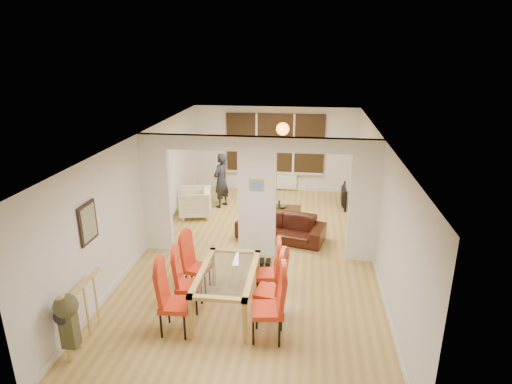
% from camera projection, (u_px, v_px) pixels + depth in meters
% --- Properties ---
extents(floor, '(5.00, 9.00, 0.01)m').
position_uv_depth(floor, '(257.00, 253.00, 9.41)').
color(floor, tan).
rests_on(floor, ground).
extents(room_walls, '(5.00, 9.00, 2.60)m').
position_uv_depth(room_walls, '(257.00, 197.00, 8.99)').
color(room_walls, silver).
rests_on(room_walls, floor).
extents(divider_wall, '(5.00, 0.18, 2.60)m').
position_uv_depth(divider_wall, '(257.00, 197.00, 8.99)').
color(divider_wall, white).
rests_on(divider_wall, floor).
extents(bay_window_blinds, '(3.00, 0.08, 1.80)m').
position_uv_depth(bay_window_blinds, '(275.00, 143.00, 13.09)').
color(bay_window_blinds, black).
rests_on(bay_window_blinds, room_walls).
extents(radiator, '(1.40, 0.08, 0.50)m').
position_uv_depth(radiator, '(274.00, 181.00, 13.44)').
color(radiator, white).
rests_on(radiator, floor).
extents(pendant_light, '(0.36, 0.36, 0.36)m').
position_uv_depth(pendant_light, '(283.00, 129.00, 11.78)').
color(pendant_light, orange).
rests_on(pendant_light, room_walls).
extents(stair_newel, '(0.40, 1.20, 1.10)m').
position_uv_depth(stair_newel, '(84.00, 308.00, 6.50)').
color(stair_newel, tan).
rests_on(stair_newel, floor).
extents(wall_poster, '(0.04, 0.52, 0.67)m').
position_uv_depth(wall_poster, '(88.00, 223.00, 6.94)').
color(wall_poster, gray).
rests_on(wall_poster, room_walls).
extents(pillar_photo, '(0.30, 0.03, 0.25)m').
position_uv_depth(pillar_photo, '(256.00, 185.00, 8.80)').
color(pillar_photo, '#4C8CD8').
rests_on(pillar_photo, divider_wall).
extents(dining_table, '(0.94, 1.66, 0.78)m').
position_uv_depth(dining_table, '(228.00, 291.00, 7.22)').
color(dining_table, '#B79143').
rests_on(dining_table, floor).
extents(dining_chair_la, '(0.48, 0.48, 1.14)m').
position_uv_depth(dining_chair_la, '(175.00, 300.00, 6.66)').
color(dining_chair_la, red).
rests_on(dining_chair_la, floor).
extents(dining_chair_lb, '(0.47, 0.47, 1.05)m').
position_uv_depth(dining_chair_lb, '(188.00, 282.00, 7.26)').
color(dining_chair_lb, red).
rests_on(dining_chair_lb, floor).
extents(dining_chair_lc, '(0.52, 0.52, 1.06)m').
position_uv_depth(dining_chair_lc, '(198.00, 264.00, 7.82)').
color(dining_chair_lc, red).
rests_on(dining_chair_lc, floor).
extents(dining_chair_ra, '(0.54, 0.54, 1.18)m').
position_uv_depth(dining_chair_ra, '(268.00, 305.00, 6.49)').
color(dining_chair_ra, red).
rests_on(dining_chair_ra, floor).
extents(dining_chair_rb, '(0.53, 0.53, 1.14)m').
position_uv_depth(dining_chair_rb, '(270.00, 287.00, 7.01)').
color(dining_chair_rb, red).
rests_on(dining_chair_rb, floor).
extents(dining_chair_rc, '(0.46, 0.46, 1.02)m').
position_uv_depth(dining_chair_rc, '(268.00, 270.00, 7.67)').
color(dining_chair_rc, red).
rests_on(dining_chair_rc, floor).
extents(sofa, '(2.16, 1.25, 0.59)m').
position_uv_depth(sofa, '(281.00, 227.00, 10.03)').
color(sofa, black).
rests_on(sofa, floor).
extents(armchair, '(0.95, 0.97, 0.75)m').
position_uv_depth(armchair, '(195.00, 203.00, 11.35)').
color(armchair, '#F0E9CB').
rests_on(armchair, floor).
extents(person, '(0.67, 0.57, 1.55)m').
position_uv_depth(person, '(221.00, 180.00, 11.90)').
color(person, black).
rests_on(person, floor).
extents(television, '(1.02, 0.15, 0.58)m').
position_uv_depth(television, '(341.00, 196.00, 12.11)').
color(television, black).
rests_on(television, floor).
extents(coffee_table, '(1.08, 0.71, 0.23)m').
position_uv_depth(coffee_table, '(282.00, 211.00, 11.47)').
color(coffee_table, '#352412').
rests_on(coffee_table, floor).
extents(bottle, '(0.06, 0.06, 0.25)m').
position_uv_depth(bottle, '(279.00, 204.00, 11.28)').
color(bottle, '#143F19').
rests_on(bottle, coffee_table).
extents(bowl, '(0.22, 0.22, 0.05)m').
position_uv_depth(bowl, '(282.00, 207.00, 11.40)').
color(bowl, '#352412').
rests_on(bowl, coffee_table).
extents(shoes, '(0.23, 0.25, 0.09)m').
position_uv_depth(shoes, '(265.00, 262.00, 8.90)').
color(shoes, black).
rests_on(shoes, floor).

